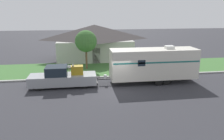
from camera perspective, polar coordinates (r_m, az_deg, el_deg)
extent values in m
plane|color=#2D2D33|center=(19.49, 1.52, -5.18)|extent=(120.00, 120.00, 0.00)
cube|color=#999993|center=(22.97, -0.04, -1.74)|extent=(80.00, 0.30, 0.14)
cube|color=#3D6B33|center=(26.47, -1.16, 0.47)|extent=(80.00, 7.00, 0.03)
cube|color=#B2B2A8|center=(31.52, -4.53, 5.46)|extent=(10.24, 6.05, 2.80)
pyramid|color=#3D3838|center=(31.19, -4.62, 9.85)|extent=(11.06, 6.54, 2.05)
cube|color=#4C3828|center=(28.65, -4.12, 3.73)|extent=(1.00, 0.06, 2.10)
cylinder|color=black|center=(20.24, -18.63, -4.01)|extent=(0.82, 0.28, 0.82)
cylinder|color=black|center=(21.70, -17.93, -2.64)|extent=(0.82, 0.28, 0.82)
cylinder|color=black|center=(19.87, -7.22, -3.65)|extent=(0.82, 0.28, 0.82)
cylinder|color=black|center=(21.36, -7.30, -2.27)|extent=(0.82, 0.28, 0.82)
cube|color=gray|center=(20.74, -15.95, -2.53)|extent=(3.69, 1.93, 0.90)
cube|color=#19232D|center=(20.41, -14.28, -0.17)|extent=(1.92, 1.77, 0.82)
cube|color=gray|center=(20.53, -7.55, -2.23)|extent=(2.37, 1.93, 0.90)
cube|color=#333333|center=(20.68, -4.06, -2.98)|extent=(0.12, 1.74, 0.20)
cube|color=olive|center=(20.29, -9.11, 0.00)|extent=(1.09, 0.81, 0.80)
cube|color=black|center=(20.18, -10.15, 1.28)|extent=(0.10, 0.89, 0.08)
cylinder|color=black|center=(20.95, 12.10, -2.99)|extent=(0.72, 0.22, 0.72)
cylinder|color=black|center=(22.68, 10.45, -1.47)|extent=(0.72, 0.22, 0.72)
cylinder|color=black|center=(21.23, 14.12, -2.87)|extent=(0.72, 0.22, 0.72)
cylinder|color=black|center=(22.94, 12.33, -1.38)|extent=(0.72, 0.22, 0.72)
cube|color=beige|center=(21.32, 10.78, 1.68)|extent=(8.30, 2.21, 2.80)
cube|color=#1E6660|center=(20.22, 11.83, 1.89)|extent=(8.14, 0.01, 0.14)
cube|color=#383838|center=(20.68, -1.94, -2.37)|extent=(1.16, 0.12, 0.10)
cylinder|color=silver|center=(20.61, -1.78, -1.76)|extent=(0.28, 0.28, 0.36)
cube|color=silver|center=(21.54, 14.77, 5.77)|extent=(0.80, 0.68, 0.28)
cube|color=#19232D|center=(19.77, 7.75, 1.77)|extent=(0.70, 0.01, 0.56)
cylinder|color=brown|center=(23.33, -11.09, -0.65)|extent=(0.09, 0.09, 1.02)
cube|color=#B2B2B2|center=(23.17, -11.17, 0.83)|extent=(0.48, 0.20, 0.22)
cylinder|color=brown|center=(26.13, -6.68, 2.83)|extent=(0.24, 0.24, 2.38)
sphere|color=#38662D|center=(25.74, -6.83, 7.49)|extent=(2.54, 2.54, 2.54)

